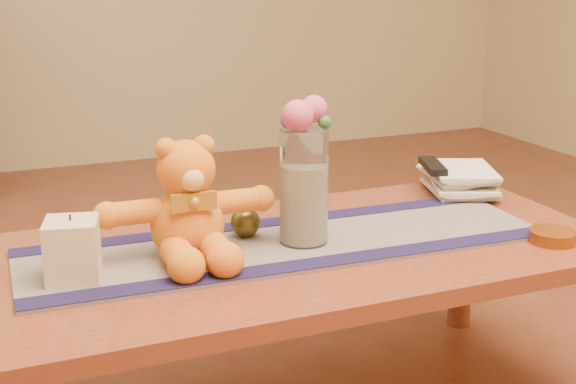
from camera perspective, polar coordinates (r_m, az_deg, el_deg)
name	(u,v)px	position (r m, az deg, el deg)	size (l,w,h in m)	color
coffee_table_top	(308,252)	(1.82, 1.45, -4.36)	(1.40, 0.70, 0.04)	maroon
table_leg_bl	(16,336)	(2.04, -19.04, -9.83)	(0.07, 0.07, 0.41)	maroon
table_leg_br	(462,262)	(2.44, 12.47, -4.93)	(0.07, 0.07, 0.41)	maroon
persian_runner	(288,244)	(1.81, -0.01, -3.74)	(1.20, 0.35, 0.01)	#1E1742
runner_border_near	(312,263)	(1.68, 1.76, -5.17)	(1.20, 0.06, 0.00)	#171238
runner_border_far	(267,223)	(1.93, -1.54, -2.22)	(1.20, 0.06, 0.00)	#171238
teddy_bear	(187,200)	(1.70, -7.34, -0.58)	(0.37, 0.30, 0.25)	orange
pillar_candle	(73,250)	(1.64, -15.29, -4.06)	(0.10, 0.10, 0.12)	beige
candle_wick	(70,218)	(1.61, -15.47, -1.79)	(0.00, 0.00, 0.01)	black
glass_vase	(304,187)	(1.77, 1.16, 0.38)	(0.11, 0.11, 0.26)	silver
potpourri_fill	(304,203)	(1.78, 1.15, -0.83)	(0.09, 0.09, 0.18)	beige
rose_left	(298,116)	(1.71, 0.71, 5.53)	(0.07, 0.07, 0.07)	#D84C78
rose_right	(314,109)	(1.74, 1.88, 6.04)	(0.06, 0.06, 0.06)	#D84C78
blue_flower_back	(302,114)	(1.77, 1.03, 5.63)	(0.04, 0.04, 0.04)	#49639F
blue_flower_side	(288,120)	(1.74, 0.01, 5.19)	(0.04, 0.04, 0.04)	#49639F
leaf_sprig	(325,122)	(1.73, 2.67, 5.06)	(0.03, 0.03, 0.03)	#33662D
bronze_ball	(245,222)	(1.83, -3.09, -2.19)	(0.07, 0.07, 0.07)	#464017
book_bottom	(431,191)	(2.23, 10.26, 0.08)	(0.17, 0.22, 0.02)	beige
book_lower	(433,185)	(2.22, 10.43, 0.53)	(0.16, 0.22, 0.02)	beige
book_upper	(429,177)	(2.22, 10.14, 1.05)	(0.17, 0.22, 0.02)	beige
book_top	(433,171)	(2.21, 10.44, 1.49)	(0.16, 0.22, 0.02)	beige
tv_remote	(433,166)	(2.20, 10.41, 1.88)	(0.04, 0.16, 0.02)	black
amber_dish	(553,236)	(1.92, 18.57, -3.05)	(0.11, 0.11, 0.03)	#BF5914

